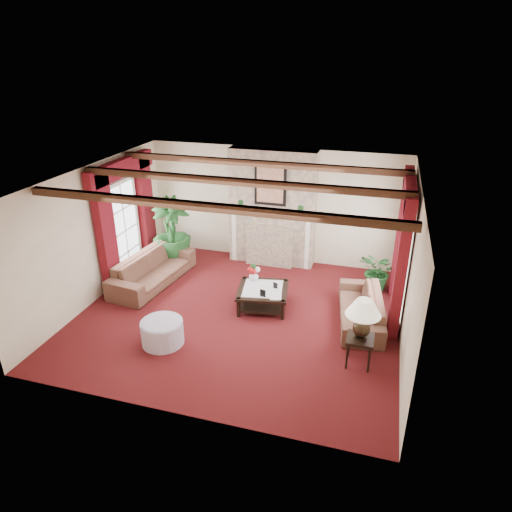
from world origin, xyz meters
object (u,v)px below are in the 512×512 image
(sofa_left, at_px, (152,265))
(side_table, at_px, (359,351))
(sofa_right, at_px, (361,303))
(coffee_table, at_px, (263,298))
(ottoman, at_px, (162,332))
(potted_palm, at_px, (173,245))

(sofa_left, distance_m, side_table, 4.84)
(sofa_left, bearing_deg, sofa_right, -86.61)
(coffee_table, distance_m, ottoman, 2.15)
(sofa_left, relative_size, coffee_table, 2.35)
(side_table, bearing_deg, ottoman, -173.87)
(potted_palm, relative_size, coffee_table, 1.86)
(sofa_left, relative_size, potted_palm, 1.26)
(coffee_table, height_order, side_table, side_table)
(sofa_right, height_order, ottoman, sofa_right)
(sofa_left, distance_m, sofa_right, 4.49)
(coffee_table, height_order, ottoman, ottoman)
(sofa_right, height_order, side_table, sofa_right)
(sofa_left, xyz_separation_m, coffee_table, (2.57, -0.31, -0.24))
(coffee_table, distance_m, side_table, 2.38)
(side_table, bearing_deg, coffee_table, 146.19)
(sofa_left, height_order, side_table, sofa_left)
(sofa_left, distance_m, ottoman, 2.35)
(potted_palm, distance_m, side_table, 5.33)
(coffee_table, bearing_deg, sofa_right, -9.22)
(sofa_left, xyz_separation_m, potted_palm, (-0.03, 1.08, 0.01))
(sofa_left, xyz_separation_m, ottoman, (1.22, -1.99, -0.22))
(coffee_table, relative_size, ottoman, 1.32)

